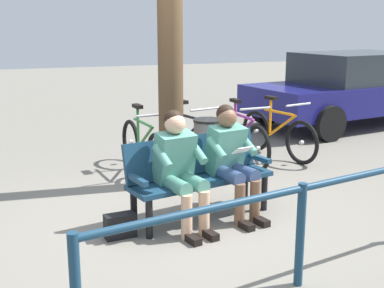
{
  "coord_description": "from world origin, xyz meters",
  "views": [
    {
      "loc": [
        1.66,
        4.77,
        2.03
      ],
      "look_at": [
        -0.22,
        -0.28,
        0.75
      ],
      "focal_mm": 47.44,
      "sensor_mm": 36.0,
      "label": 1
    }
  ],
  "objects_px": {
    "parked_car": "(351,87)",
    "bench": "(198,171)",
    "bicycle_green": "(278,134)",
    "person_reading": "(231,156)",
    "handbag": "(120,226)",
    "bicycle_purple": "(189,140)",
    "bicycle_orange": "(240,139)",
    "tree_trunk": "(170,25)",
    "bicycle_silver": "(143,147)",
    "litter_bin": "(208,149)",
    "person_companion": "(179,164)"
  },
  "relations": [
    {
      "from": "parked_car",
      "to": "bench",
      "type": "bearing_deg",
      "value": 28.68
    },
    {
      "from": "bench",
      "to": "bicycle_green",
      "type": "distance_m",
      "value": 2.81
    },
    {
      "from": "person_reading",
      "to": "handbag",
      "type": "bearing_deg",
      "value": -3.76
    },
    {
      "from": "bicycle_green",
      "to": "bicycle_purple",
      "type": "height_order",
      "value": "same"
    },
    {
      "from": "handbag",
      "to": "bicycle_green",
      "type": "distance_m",
      "value": 3.69
    },
    {
      "from": "bench",
      "to": "bicycle_orange",
      "type": "distance_m",
      "value": 2.29
    },
    {
      "from": "tree_trunk",
      "to": "bicycle_silver",
      "type": "height_order",
      "value": "tree_trunk"
    },
    {
      "from": "person_reading",
      "to": "litter_bin",
      "type": "distance_m",
      "value": 1.42
    },
    {
      "from": "bicycle_purple",
      "to": "parked_car",
      "type": "distance_m",
      "value": 4.45
    },
    {
      "from": "person_companion",
      "to": "litter_bin",
      "type": "height_order",
      "value": "person_companion"
    },
    {
      "from": "litter_bin",
      "to": "bicycle_orange",
      "type": "xyz_separation_m",
      "value": [
        -0.75,
        -0.55,
        -0.04
      ]
    },
    {
      "from": "bicycle_orange",
      "to": "bicycle_silver",
      "type": "xyz_separation_m",
      "value": [
        1.5,
        0.0,
        0.0
      ]
    },
    {
      "from": "bicycle_green",
      "to": "bicycle_silver",
      "type": "bearing_deg",
      "value": -100.97
    },
    {
      "from": "bench",
      "to": "litter_bin",
      "type": "height_order",
      "value": "bench"
    },
    {
      "from": "tree_trunk",
      "to": "bicycle_silver",
      "type": "xyz_separation_m",
      "value": [
        0.2,
        -0.64,
        -1.66
      ]
    },
    {
      "from": "handbag",
      "to": "bicycle_orange",
      "type": "relative_size",
      "value": 0.18
    },
    {
      "from": "bicycle_orange",
      "to": "bicycle_silver",
      "type": "relative_size",
      "value": 1.0
    },
    {
      "from": "bench",
      "to": "bicycle_purple",
      "type": "height_order",
      "value": "bicycle_purple"
    },
    {
      "from": "person_companion",
      "to": "bicycle_green",
      "type": "xyz_separation_m",
      "value": [
        -2.35,
        -2.12,
        -0.3
      ]
    },
    {
      "from": "handbag",
      "to": "litter_bin",
      "type": "distance_m",
      "value": 2.21
    },
    {
      "from": "tree_trunk",
      "to": "bicycle_green",
      "type": "bearing_deg",
      "value": -159.84
    },
    {
      "from": "handbag",
      "to": "bicycle_orange",
      "type": "xyz_separation_m",
      "value": [
        -2.3,
        -2.09,
        0.24
      ]
    },
    {
      "from": "bicycle_purple",
      "to": "tree_trunk",
      "type": "bearing_deg",
      "value": -46.18
    },
    {
      "from": "litter_bin",
      "to": "bicycle_silver",
      "type": "height_order",
      "value": "bicycle_silver"
    },
    {
      "from": "bench",
      "to": "bicycle_orange",
      "type": "xyz_separation_m",
      "value": [
        -1.38,
        -1.82,
        -0.15
      ]
    },
    {
      "from": "bench",
      "to": "handbag",
      "type": "distance_m",
      "value": 1.03
    },
    {
      "from": "person_companion",
      "to": "bicycle_orange",
      "type": "xyz_separation_m",
      "value": [
        -1.67,
        -2.04,
        -0.3
      ]
    },
    {
      "from": "bench",
      "to": "person_reading",
      "type": "height_order",
      "value": "person_reading"
    },
    {
      "from": "bench",
      "to": "person_reading",
      "type": "distance_m",
      "value": 0.39
    },
    {
      "from": "handbag",
      "to": "person_reading",
      "type": "bearing_deg",
      "value": -171.93
    },
    {
      "from": "handbag",
      "to": "bicycle_green",
      "type": "height_order",
      "value": "bicycle_green"
    },
    {
      "from": "bench",
      "to": "person_companion",
      "type": "bearing_deg",
      "value": 26.78
    },
    {
      "from": "bench",
      "to": "bicycle_orange",
      "type": "height_order",
      "value": "bicycle_orange"
    },
    {
      "from": "person_companion",
      "to": "tree_trunk",
      "type": "bearing_deg",
      "value": -116.66
    },
    {
      "from": "person_reading",
      "to": "person_companion",
      "type": "relative_size",
      "value": 1.0
    },
    {
      "from": "handbag",
      "to": "bicycle_purple",
      "type": "height_order",
      "value": "bicycle_purple"
    },
    {
      "from": "bicycle_purple",
      "to": "bench",
      "type": "bearing_deg",
      "value": -30.51
    },
    {
      "from": "bicycle_green",
      "to": "parked_car",
      "type": "height_order",
      "value": "parked_car"
    },
    {
      "from": "litter_bin",
      "to": "bicycle_orange",
      "type": "relative_size",
      "value": 0.48
    },
    {
      "from": "parked_car",
      "to": "person_reading",
      "type": "bearing_deg",
      "value": 31.51
    },
    {
      "from": "tree_trunk",
      "to": "parked_car",
      "type": "xyz_separation_m",
      "value": [
        -4.65,
        -2.49,
        -1.25
      ]
    },
    {
      "from": "person_companion",
      "to": "parked_car",
      "type": "relative_size",
      "value": 0.27
    },
    {
      "from": "handbag",
      "to": "bicycle_silver",
      "type": "height_order",
      "value": "bicycle_silver"
    },
    {
      "from": "person_companion",
      "to": "bicycle_silver",
      "type": "height_order",
      "value": "person_companion"
    },
    {
      "from": "person_reading",
      "to": "bicycle_orange",
      "type": "xyz_separation_m",
      "value": [
        -1.04,
        -1.91,
        -0.31
      ]
    },
    {
      "from": "person_reading",
      "to": "parked_car",
      "type": "bearing_deg",
      "value": -151.34
    },
    {
      "from": "person_reading",
      "to": "tree_trunk",
      "type": "relative_size",
      "value": 0.3
    },
    {
      "from": "bicycle_orange",
      "to": "tree_trunk",
      "type": "bearing_deg",
      "value": -66.36
    },
    {
      "from": "bench",
      "to": "bicycle_silver",
      "type": "distance_m",
      "value": 1.82
    },
    {
      "from": "bicycle_orange",
      "to": "bicycle_purple",
      "type": "distance_m",
      "value": 0.78
    }
  ]
}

